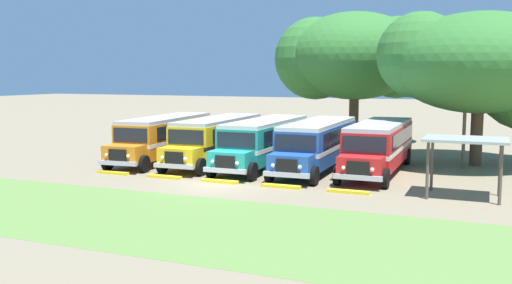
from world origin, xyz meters
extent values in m
plane|color=#84755B|center=(0.00, 0.00, 0.00)|extent=(220.00, 220.00, 0.00)
cube|color=olive|center=(0.00, -7.01, 0.00)|extent=(80.00, 8.33, 0.01)
cube|color=orange|center=(-6.98, 6.68, 1.55)|extent=(3.26, 9.38, 2.10)
cube|color=white|center=(-6.98, 6.68, 1.38)|extent=(3.29, 9.40, 0.24)
cube|color=black|center=(-5.74, 7.08, 2.05)|extent=(0.71, 7.98, 0.80)
cube|color=black|center=(-8.27, 6.87, 2.05)|extent=(0.71, 7.98, 0.80)
cube|color=#B2B2B7|center=(-6.98, 6.68, 2.71)|extent=(3.17, 9.27, 0.22)
cube|color=orange|center=(-6.53, 1.40, 1.02)|extent=(2.31, 1.58, 1.05)
cube|color=black|center=(-6.47, 0.66, 1.05)|extent=(1.10, 0.19, 0.70)
cube|color=#B7B7BC|center=(-6.47, 0.62, 0.62)|extent=(2.41, 0.40, 0.24)
cube|color=black|center=(-6.59, 2.06, 2.05)|extent=(2.20, 0.24, 0.84)
cube|color=white|center=(-7.36, 11.28, 1.45)|extent=(0.90, 0.14, 1.30)
sphere|color=#EAE5C6|center=(-5.77, 0.67, 1.05)|extent=(0.20, 0.20, 0.20)
sphere|color=#EAE5C6|center=(-7.17, 0.55, 1.05)|extent=(0.20, 0.20, 0.20)
cylinder|color=black|center=(-5.35, 1.60, 0.50)|extent=(0.36, 1.02, 1.00)
cylinder|color=black|center=(-7.74, 1.40, 0.50)|extent=(0.36, 1.02, 1.00)
cylinder|color=black|center=(-6.03, 9.77, 0.50)|extent=(0.36, 1.02, 1.00)
cylinder|color=black|center=(-8.42, 9.57, 0.50)|extent=(0.36, 1.02, 1.00)
cube|color=yellow|center=(-3.29, 7.04, 1.55)|extent=(2.91, 9.30, 2.10)
cube|color=black|center=(-3.29, 7.04, 1.38)|extent=(2.95, 9.33, 0.24)
cube|color=black|center=(-2.04, 7.39, 2.05)|extent=(0.40, 7.99, 0.80)
cube|color=black|center=(-4.57, 7.28, 2.05)|extent=(0.40, 7.99, 0.80)
cube|color=#B2B2B7|center=(-3.29, 7.04, 2.71)|extent=(2.83, 9.20, 0.22)
cube|color=yellow|center=(-3.05, 1.74, 1.02)|extent=(2.26, 1.50, 1.05)
cube|color=black|center=(-3.02, 1.00, 1.05)|extent=(1.10, 0.15, 0.70)
cube|color=#B7B7BC|center=(-3.02, 0.96, 0.62)|extent=(2.41, 0.31, 0.24)
cube|color=black|center=(-3.08, 2.41, 2.05)|extent=(2.20, 0.16, 0.84)
cube|color=black|center=(-3.50, 11.65, 1.45)|extent=(0.90, 0.10, 1.30)
sphere|color=#EAE5C6|center=(-2.32, 0.98, 1.05)|extent=(0.20, 0.20, 0.20)
sphere|color=#EAE5C6|center=(-3.72, 0.92, 1.05)|extent=(0.20, 0.20, 0.20)
cylinder|color=black|center=(-1.86, 1.90, 0.50)|extent=(0.33, 1.01, 1.00)
cylinder|color=black|center=(-4.26, 1.79, 0.50)|extent=(0.33, 1.01, 1.00)
cylinder|color=black|center=(-2.23, 10.09, 0.50)|extent=(0.33, 1.01, 1.00)
cylinder|color=black|center=(-4.63, 9.98, 0.50)|extent=(0.33, 1.01, 1.00)
cube|color=teal|center=(0.07, 6.81, 1.55)|extent=(2.66, 9.24, 2.10)
cube|color=white|center=(0.07, 6.81, 1.38)|extent=(2.69, 9.26, 0.24)
cube|color=black|center=(1.33, 7.13, 2.05)|extent=(0.18, 8.00, 0.80)
cube|color=black|center=(-1.21, 7.08, 2.05)|extent=(0.18, 8.00, 0.80)
cube|color=beige|center=(0.07, 6.81, 2.71)|extent=(2.58, 9.14, 0.22)
cube|color=teal|center=(0.16, 1.51, 1.02)|extent=(2.22, 1.44, 1.05)
cube|color=black|center=(0.17, 0.77, 1.05)|extent=(1.10, 0.12, 0.70)
cube|color=#B7B7BC|center=(0.17, 0.73, 0.62)|extent=(2.40, 0.24, 0.24)
cube|color=black|center=(0.15, 2.18, 2.05)|extent=(2.20, 0.10, 0.84)
cube|color=white|center=(-0.02, 11.43, 1.45)|extent=(0.90, 0.08, 1.30)
sphere|color=#EAE5C6|center=(0.87, 0.73, 1.05)|extent=(0.20, 0.20, 0.20)
sphere|color=#EAE5C6|center=(-0.53, 0.71, 1.05)|extent=(0.20, 0.20, 0.20)
cylinder|color=black|center=(1.36, 1.63, 0.50)|extent=(0.30, 1.00, 1.00)
cylinder|color=black|center=(-1.04, 1.59, 0.50)|extent=(0.30, 1.00, 1.00)
cylinder|color=black|center=(1.21, 9.83, 0.50)|extent=(0.30, 1.00, 1.00)
cylinder|color=black|center=(-1.19, 9.78, 0.50)|extent=(0.30, 1.00, 1.00)
cube|color=#23519E|center=(3.40, 6.88, 1.55)|extent=(2.69, 9.25, 2.10)
cube|color=silver|center=(3.40, 6.88, 1.38)|extent=(2.72, 9.27, 0.24)
cube|color=black|center=(4.66, 7.21, 2.05)|extent=(0.21, 8.00, 0.80)
cube|color=black|center=(2.12, 7.15, 2.05)|extent=(0.21, 8.00, 0.80)
cube|color=beige|center=(3.40, 6.88, 2.71)|extent=(2.61, 9.15, 0.22)
cube|color=#23519E|center=(3.51, 1.58, 1.02)|extent=(2.23, 1.45, 1.05)
cube|color=black|center=(3.53, 0.84, 1.05)|extent=(1.10, 0.12, 0.70)
cube|color=#B7B7BC|center=(3.53, 0.80, 0.62)|extent=(2.40, 0.25, 0.24)
cube|color=black|center=(3.50, 2.25, 2.05)|extent=(2.20, 0.11, 0.84)
cube|color=silver|center=(3.30, 11.50, 1.45)|extent=(0.90, 0.08, 1.30)
sphere|color=#EAE5C6|center=(4.23, 0.81, 1.05)|extent=(0.20, 0.20, 0.20)
sphere|color=#EAE5C6|center=(2.83, 0.78, 1.05)|extent=(0.20, 0.20, 0.20)
cylinder|color=black|center=(4.71, 1.71, 0.50)|extent=(0.30, 1.01, 1.00)
cylinder|color=black|center=(2.31, 1.66, 0.50)|extent=(0.30, 1.01, 1.00)
cylinder|color=black|center=(4.53, 9.90, 0.50)|extent=(0.30, 1.01, 1.00)
cylinder|color=black|center=(2.13, 9.85, 0.50)|extent=(0.30, 1.01, 1.00)
cube|color=red|center=(6.90, 7.50, 1.55)|extent=(2.59, 9.22, 2.10)
cube|color=white|center=(6.90, 7.50, 1.38)|extent=(2.62, 9.24, 0.24)
cube|color=black|center=(8.17, 7.81, 2.05)|extent=(0.12, 8.00, 0.80)
cube|color=black|center=(5.63, 7.79, 2.05)|extent=(0.12, 8.00, 0.80)
cube|color=#B2B2B7|center=(6.90, 7.50, 2.71)|extent=(2.51, 9.12, 0.22)
cube|color=red|center=(6.95, 2.20, 1.02)|extent=(2.21, 1.42, 1.05)
cube|color=black|center=(6.96, 1.46, 1.05)|extent=(1.10, 0.11, 0.70)
cube|color=#B7B7BC|center=(6.96, 1.42, 0.62)|extent=(2.40, 0.22, 0.24)
cube|color=black|center=(6.94, 2.87, 2.05)|extent=(2.20, 0.08, 0.84)
cube|color=white|center=(6.86, 12.12, 1.45)|extent=(0.90, 0.07, 1.30)
sphere|color=#EAE5C6|center=(7.66, 1.42, 1.05)|extent=(0.20, 0.20, 0.20)
sphere|color=#EAE5C6|center=(6.26, 1.40, 1.05)|extent=(0.20, 0.20, 0.20)
cylinder|color=black|center=(8.15, 2.31, 0.50)|extent=(0.29, 1.00, 1.00)
cylinder|color=black|center=(5.75, 2.29, 0.50)|extent=(0.29, 1.00, 1.00)
cylinder|color=black|center=(8.07, 10.51, 0.50)|extent=(0.29, 1.00, 1.00)
cylinder|color=black|center=(5.67, 10.49, 0.50)|extent=(0.29, 1.00, 1.00)
cube|color=yellow|center=(-6.72, 0.53, 0.07)|extent=(2.00, 0.36, 0.15)
cube|color=yellow|center=(-3.36, 0.53, 0.07)|extent=(2.00, 0.36, 0.15)
cube|color=yellow|center=(0.00, 0.53, 0.07)|extent=(2.00, 0.36, 0.15)
cube|color=yellow|center=(3.36, 0.53, 0.07)|extent=(2.00, 0.36, 0.15)
cube|color=yellow|center=(6.72, 0.53, 0.07)|extent=(2.00, 0.36, 0.15)
cylinder|color=brown|center=(2.43, 20.19, 2.22)|extent=(0.78, 0.78, 4.44)
ellipsoid|color=#33702D|center=(2.43, 20.19, 7.08)|extent=(10.73, 11.42, 7.03)
sphere|color=#33702D|center=(5.58, 21.52, 6.97)|extent=(6.60, 6.60, 6.60)
sphere|color=#33702D|center=(-0.60, 19.25, 6.89)|extent=(6.67, 6.67, 6.67)
sphere|color=#33702D|center=(2.43, 22.96, 8.01)|extent=(5.72, 5.72, 5.72)
cylinder|color=brown|center=(12.00, 11.74, 1.99)|extent=(0.73, 0.73, 3.99)
ellipsoid|color=#33702D|center=(12.00, 11.74, 6.28)|extent=(10.72, 11.50, 6.11)
sphere|color=#33702D|center=(8.63, 10.70, 6.75)|extent=(5.29, 5.29, 5.29)
sphere|color=#33702D|center=(12.00, 14.54, 6.49)|extent=(5.07, 5.07, 5.07)
cylinder|color=brown|center=(11.33, 10.30, 3.26)|extent=(0.20, 0.20, 6.52)
cube|color=brown|center=(11.33, 10.30, 5.92)|extent=(1.80, 0.12, 0.12)
cylinder|color=brown|center=(13.26, 0.67, 1.30)|extent=(0.14, 0.14, 2.60)
cylinder|color=brown|center=(10.26, 0.67, 1.30)|extent=(0.14, 0.14, 2.60)
cylinder|color=brown|center=(13.26, 2.67, 1.30)|extent=(0.14, 0.14, 2.60)
cylinder|color=brown|center=(10.26, 2.67, 1.30)|extent=(0.14, 0.14, 2.60)
cube|color=#9EA3A8|center=(11.76, 1.67, 2.66)|extent=(3.60, 2.60, 0.12)
camera|label=1|loc=(12.76, -25.06, 5.51)|focal=39.39mm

